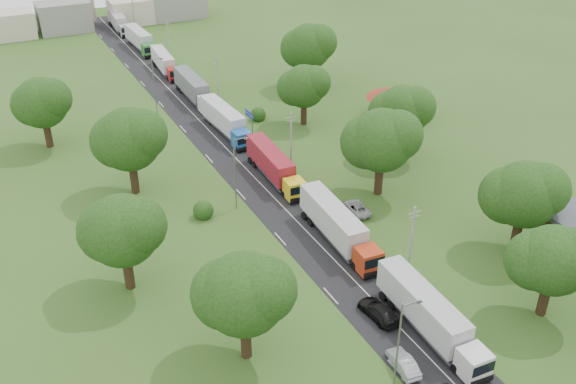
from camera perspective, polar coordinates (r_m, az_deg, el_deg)
ground at (r=74.02m, az=3.90°, el=-5.81°), size 260.00×260.00×0.00m
road at (r=89.08m, az=-2.59°, el=0.87°), size 8.00×200.00×0.04m
info_sign at (r=102.03m, az=-3.48°, el=6.61°), size 0.12×3.10×4.10m
pole_1 at (r=69.33m, az=10.90°, el=-4.37°), size 1.60×0.24×9.00m
pole_2 at (r=89.87m, az=0.28°, el=4.52°), size 1.60×0.24×9.00m
pole_3 at (r=113.64m, az=-6.26°, el=9.86°), size 1.60×0.24×9.00m
pole_4 at (r=139.00m, az=-10.58°, el=13.24°), size 1.60×0.24×9.00m
pole_5 at (r=165.21m, az=-13.62°, el=15.52°), size 1.60×0.24×9.00m
lamp_0 at (r=55.40m, az=9.89°, el=-13.25°), size 2.03×0.22×10.00m
lamp_1 at (r=80.57m, az=-4.66°, el=1.97°), size 2.03×0.22×10.00m
lamp_2 at (r=111.19m, az=-11.75°, el=9.44°), size 2.03×0.22×10.00m
tree_2 at (r=67.23m, az=22.44°, el=-5.57°), size 8.00×8.00×10.10m
tree_3 at (r=76.35m, az=20.21°, el=-0.16°), size 8.80×8.80×11.07m
tree_4 at (r=83.70m, az=8.27°, el=4.61°), size 9.60×9.60×12.05m
tree_5 at (r=94.77m, az=10.06°, el=7.11°), size 8.80×8.80×11.07m
tree_6 at (r=104.77m, az=1.40°, el=9.41°), size 8.00×8.00×10.10m
tree_7 at (r=120.97m, az=1.83°, el=12.83°), size 9.60×9.60×12.05m
tree_10 at (r=57.22m, az=-4.01°, el=-8.97°), size 8.80×8.80×11.07m
tree_11 at (r=67.54m, az=-14.57°, el=-3.27°), size 8.80×8.80×11.07m
tree_12 at (r=85.63m, az=-14.00°, el=4.61°), size 9.60×9.60×12.05m
tree_13 at (r=103.21m, az=-21.08°, el=7.45°), size 8.80×8.80×11.07m
house_cream at (r=109.36m, az=9.70°, el=8.22°), size 10.08×10.08×5.80m
distant_town at (r=169.24m, az=-15.64°, el=15.18°), size 52.00×8.00×8.00m
truck_0 at (r=64.04m, az=12.38°, el=-10.57°), size 3.11×15.26×4.22m
truck_1 at (r=75.43m, az=4.39°, el=-2.97°), size 3.34×15.67×4.33m
truck_2 at (r=88.90m, az=-1.31°, el=2.42°), size 3.12×14.85×4.10m
truck_3 at (r=103.28m, az=-5.60°, el=6.35°), size 3.13×15.24×4.21m
truck_4 at (r=117.38m, az=-8.41°, el=9.11°), size 2.86×15.45×4.28m
truck_5 at (r=132.88m, az=-10.92°, el=11.25°), size 3.11×13.96×3.85m
truck_6 at (r=148.73m, az=-13.03°, el=13.07°), size 3.09×15.09×4.17m
truck_7 at (r=164.95m, az=-14.83°, el=14.42°), size 3.16×14.35×3.96m
car_lane_mid at (r=60.94m, az=10.22°, el=-14.74°), size 1.96×4.39×1.40m
car_lane_rear at (r=65.88m, az=8.07°, el=-10.44°), size 2.51×5.38×1.52m
car_verge_near at (r=82.19m, az=6.14°, el=-1.42°), size 2.72×5.00×1.33m
car_verge_far at (r=99.60m, az=-2.32°, el=4.61°), size 2.23×4.46×1.46m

